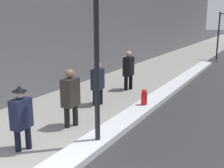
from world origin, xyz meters
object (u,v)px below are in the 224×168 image
(lamp_post, at_px, (96,36))
(fire_hydrant, at_px, (144,99))
(pedestrian_nearside, at_px, (70,95))
(pedestrian_with_shoulder_bag, at_px, (98,82))
(pedestrian_in_glasses, at_px, (129,69))
(pedestrian_in_fedora, at_px, (21,116))

(lamp_post, xyz_separation_m, fire_hydrant, (-0.09, 3.13, -2.27))
(pedestrian_nearside, bearing_deg, pedestrian_with_shoulder_bag, -172.84)
(lamp_post, xyz_separation_m, pedestrian_in_glasses, (-1.69, 5.28, -1.68))
(pedestrian_in_fedora, xyz_separation_m, pedestrian_in_glasses, (-0.30, 6.31, 0.08))
(pedestrian_in_fedora, xyz_separation_m, pedestrian_nearside, (0.09, 1.72, 0.07))
(lamp_post, distance_m, pedestrian_with_shoulder_bag, 3.72)
(pedestrian_in_glasses, xyz_separation_m, fire_hydrant, (1.60, -2.14, -0.59))
(pedestrian_in_fedora, bearing_deg, pedestrian_in_glasses, 178.97)
(lamp_post, height_order, fire_hydrant, lamp_post)
(lamp_post, distance_m, pedestrian_nearside, 2.24)
(lamp_post, xyz_separation_m, pedestrian_with_shoulder_bag, (-1.70, 2.81, -1.76))
(pedestrian_in_fedora, distance_m, pedestrian_in_glasses, 6.32)
(lamp_post, height_order, pedestrian_nearside, lamp_post)
(lamp_post, distance_m, pedestrian_in_glasses, 5.79)
(pedestrian_nearside, xyz_separation_m, fire_hydrant, (1.21, 2.44, -0.57))
(pedestrian_in_glasses, relative_size, fire_hydrant, 2.40)
(pedestrian_with_shoulder_bag, relative_size, fire_hydrant, 2.20)
(pedestrian_in_glasses, distance_m, fire_hydrant, 2.74)
(lamp_post, height_order, pedestrian_with_shoulder_bag, lamp_post)
(fire_hydrant, bearing_deg, pedestrian_with_shoulder_bag, -168.51)
(lamp_post, bearing_deg, pedestrian_in_glasses, 107.76)
(lamp_post, bearing_deg, fire_hydrant, 91.61)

